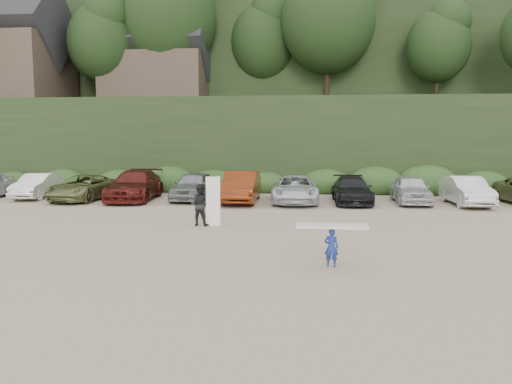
# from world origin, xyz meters

# --- Properties ---
(ground) EXTENTS (120.00, 120.00, 0.00)m
(ground) POSITION_xyz_m (0.00, 0.00, 0.00)
(ground) COLOR tan
(ground) RESTS_ON ground
(hillside_backdrop) EXTENTS (90.00, 41.50, 28.00)m
(hillside_backdrop) POSITION_xyz_m (-0.26, 35.93, 11.22)
(hillside_backdrop) COLOR black
(hillside_backdrop) RESTS_ON ground
(parked_cars) EXTENTS (36.91, 5.71, 1.63)m
(parked_cars) POSITION_xyz_m (0.13, 9.94, 0.75)
(parked_cars) COLOR silver
(parked_cars) RESTS_ON ground
(child_surfer) EXTENTS (1.91, 0.56, 1.14)m
(child_surfer) POSITION_xyz_m (0.78, -3.15, 0.78)
(child_surfer) COLOR navy
(child_surfer) RESTS_ON ground
(adult_surfer) EXTENTS (1.29, 0.76, 1.94)m
(adult_surfer) POSITION_xyz_m (-3.98, 2.60, 0.84)
(adult_surfer) COLOR black
(adult_surfer) RESTS_ON ground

